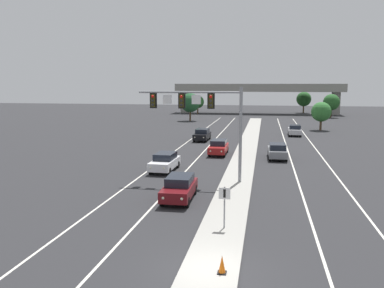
% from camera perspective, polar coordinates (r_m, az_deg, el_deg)
% --- Properties ---
extents(ground_plane, '(260.00, 260.00, 0.00)m').
position_cam_1_polar(ground_plane, '(17.00, 2.58, -17.81)').
color(ground_plane, '#28282B').
extents(median_island, '(2.40, 110.00, 0.15)m').
position_cam_1_polar(median_island, '(33.98, 6.79, -4.19)').
color(median_island, '#9E9B93').
rests_on(median_island, ground).
extents(lane_stripe_oncoming_center, '(0.14, 100.00, 0.01)m').
position_cam_1_polar(lane_stripe_oncoming_center, '(41.35, 0.92, -1.94)').
color(lane_stripe_oncoming_center, silver).
rests_on(lane_stripe_oncoming_center, ground).
extents(lane_stripe_receding_center, '(0.14, 100.00, 0.01)m').
position_cam_1_polar(lane_stripe_receding_center, '(40.88, 14.03, -2.32)').
color(lane_stripe_receding_center, silver).
rests_on(lane_stripe_receding_center, ground).
extents(edge_stripe_left, '(0.14, 100.00, 0.01)m').
position_cam_1_polar(edge_stripe_left, '(42.01, -3.53, -1.79)').
color(edge_stripe_left, silver).
rests_on(edge_stripe_left, ground).
extents(edge_stripe_right, '(0.14, 100.00, 0.01)m').
position_cam_1_polar(edge_stripe_right, '(41.22, 18.62, -2.43)').
color(edge_stripe_right, silver).
rests_on(edge_stripe_right, ground).
extents(overhead_signal_mast, '(8.02, 0.44, 7.20)m').
position_cam_1_polar(overhead_signal_mast, '(30.25, 1.65, 4.72)').
color(overhead_signal_mast, gray).
rests_on(overhead_signal_mast, median_island).
extents(median_sign_post, '(0.60, 0.10, 2.20)m').
position_cam_1_polar(median_sign_post, '(20.74, 4.68, -8.17)').
color(median_sign_post, gray).
rests_on(median_sign_post, median_island).
extents(car_oncoming_darkred, '(1.90, 4.50, 1.58)m').
position_cam_1_polar(car_oncoming_darkred, '(26.31, -1.82, -6.25)').
color(car_oncoming_darkred, '#5B0F14').
rests_on(car_oncoming_darkred, ground).
extents(car_oncoming_white, '(1.93, 4.51, 1.58)m').
position_cam_1_polar(car_oncoming_white, '(34.95, -3.92, -2.55)').
color(car_oncoming_white, silver).
rests_on(car_oncoming_white, ground).
extents(car_oncoming_red, '(1.83, 4.48, 1.58)m').
position_cam_1_polar(car_oncoming_red, '(43.10, 3.83, -0.43)').
color(car_oncoming_red, maroon).
rests_on(car_oncoming_red, ground).
extents(car_oncoming_black, '(1.89, 4.50, 1.58)m').
position_cam_1_polar(car_oncoming_black, '(53.63, 1.47, 1.36)').
color(car_oncoming_black, black).
rests_on(car_oncoming_black, ground).
extents(car_receding_grey, '(1.93, 4.51, 1.58)m').
position_cam_1_polar(car_receding_grey, '(41.47, 12.15, -0.96)').
color(car_receding_grey, slate).
rests_on(car_receding_grey, ground).
extents(car_receding_silver, '(1.90, 4.50, 1.58)m').
position_cam_1_polar(car_receding_silver, '(60.89, 14.52, 1.96)').
color(car_receding_silver, '#B7B7BC').
rests_on(car_receding_silver, ground).
extents(traffic_cone_median_nose, '(0.36, 0.36, 0.74)m').
position_cam_1_polar(traffic_cone_median_nose, '(16.41, 4.33, -16.87)').
color(traffic_cone_median_nose, black).
rests_on(traffic_cone_median_nose, median_island).
extents(overpass_bridge, '(42.40, 6.40, 7.65)m').
position_cam_1_polar(overpass_bridge, '(104.10, 9.44, 7.49)').
color(overpass_bridge, gray).
rests_on(overpass_bridge, ground).
extents(tree_far_right_c, '(3.86, 3.86, 5.58)m').
position_cam_1_polar(tree_far_right_c, '(109.79, 15.75, 6.22)').
color(tree_far_right_c, '#4C3823').
rests_on(tree_far_right_c, ground).
extents(tree_far_right_b, '(3.70, 3.70, 5.36)m').
position_cam_1_polar(tree_far_right_b, '(95.79, 19.37, 5.67)').
color(tree_far_right_b, '#4C3823').
rests_on(tree_far_right_b, ground).
extents(tree_far_right_a, '(3.24, 3.24, 4.68)m').
position_cam_1_polar(tree_far_right_a, '(68.74, 18.05, 4.40)').
color(tree_far_right_a, '#4C3823').
rests_on(tree_far_right_a, ground).
extents(tree_far_left_b, '(3.23, 3.23, 4.68)m').
position_cam_1_polar(tree_far_left_b, '(102.34, 0.83, 6.05)').
color(tree_far_left_b, '#4C3823').
rests_on(tree_far_left_b, ground).
extents(tree_far_left_c, '(3.96, 3.96, 5.73)m').
position_cam_1_polar(tree_far_left_c, '(82.44, -0.27, 5.93)').
color(tree_far_left_c, '#4C3823').
rests_on(tree_far_left_c, ground).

